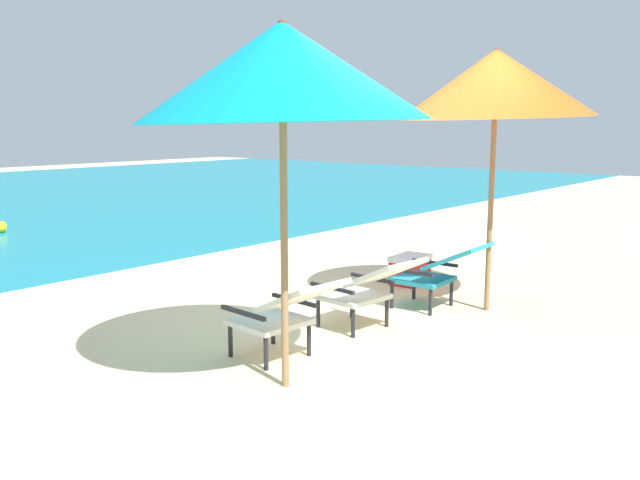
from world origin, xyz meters
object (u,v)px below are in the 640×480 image
at_px(lounge_chair_left, 285,310).
at_px(lounge_chair_center, 368,286).
at_px(beach_umbrella_left, 283,72).
at_px(beach_umbrella_right, 496,83).
at_px(lounge_chair_right, 439,269).
at_px(cooler_box, 410,269).

bearing_deg(lounge_chair_left, lounge_chair_center, -1.43).
bearing_deg(beach_umbrella_left, lounge_chair_left, 43.07).
height_order(lounge_chair_center, beach_umbrella_right, beach_umbrella_right).
bearing_deg(lounge_chair_right, beach_umbrella_left, -175.49).
distance_m(lounge_chair_center, beach_umbrella_left, 2.21).
distance_m(lounge_chair_left, beach_umbrella_right, 2.95).
relative_size(lounge_chair_left, cooler_box, 1.88).
height_order(lounge_chair_left, lounge_chair_right, same).
xyz_separation_m(lounge_chair_center, cooler_box, (1.77, 0.69, -0.24)).
bearing_deg(lounge_chair_right, beach_umbrella_right, -50.82).
height_order(lounge_chair_right, beach_umbrella_left, beach_umbrella_left).
xyz_separation_m(lounge_chair_center, beach_umbrella_left, (-1.38, -0.31, 1.70)).
distance_m(lounge_chair_right, beach_umbrella_right, 1.81).
height_order(lounge_chair_center, cooler_box, lounge_chair_center).
relative_size(beach_umbrella_left, cooler_box, 5.44).
relative_size(lounge_chair_center, lounge_chair_right, 1.02).
bearing_deg(lounge_chair_left, beach_umbrella_left, -136.93).
bearing_deg(beach_umbrella_right, lounge_chair_left, 167.57).
relative_size(lounge_chair_right, cooler_box, 1.85).
xyz_separation_m(lounge_chair_left, beach_umbrella_left, (-0.35, -0.33, 1.70)).
distance_m(lounge_chair_right, cooler_box, 1.14).
relative_size(lounge_chair_right, beach_umbrella_right, 0.36).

